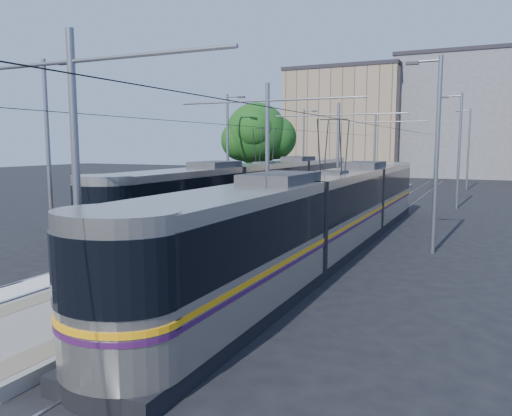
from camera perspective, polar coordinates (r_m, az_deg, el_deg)
The scene contains 14 objects.
ground at distance 17.07m, azimuth -9.73°, elevation -8.05°, with size 160.00×160.00×0.00m, color black.
platform at distance 32.21m, azimuth 7.76°, elevation -0.54°, with size 4.00×50.00×0.30m, color gray.
tactile_strip_left at distance 32.65m, azimuth 5.33°, elevation -0.12°, with size 0.70×50.00×0.01m, color gray.
tactile_strip_right at distance 31.80m, azimuth 10.26°, elevation -0.41°, with size 0.70×50.00×0.01m, color gray.
rails at distance 32.23m, azimuth 7.75°, elevation -0.78°, with size 8.71×70.00×0.03m.
track_arrow at distance 17.34m, azimuth -25.52°, elevation -8.40°, with size 1.20×5.00×0.01m, color silver.
tram_left at distance 32.06m, azimuth 0.93°, elevation 2.29°, with size 2.43×31.54×5.50m.
tram_right at distance 21.02m, azimuth 8.67°, elevation 0.02°, with size 2.43×28.50×5.50m.
catenary at distance 29.22m, azimuth 6.22°, elevation 7.30°, with size 9.20×70.00×7.00m.
street_lamps at distance 35.76m, azimuth 9.79°, elevation 6.67°, with size 15.18×38.22×8.00m.
shelter at distance 27.16m, azimuth 4.75°, elevation 0.93°, with size 0.93×1.18×2.29m.
tree at distance 39.43m, azimuth 0.61°, elevation 8.34°, with size 5.33×4.93×7.74m.
building_left at distance 76.09m, azimuth 10.37°, elevation 9.57°, with size 16.32×12.24×15.44m.
building_centre at distance 77.67m, azimuth 22.82°, elevation 9.61°, with size 18.36×14.28×16.88m.
Camera 1 is at (9.46, -13.49, 4.47)m, focal length 35.00 mm.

